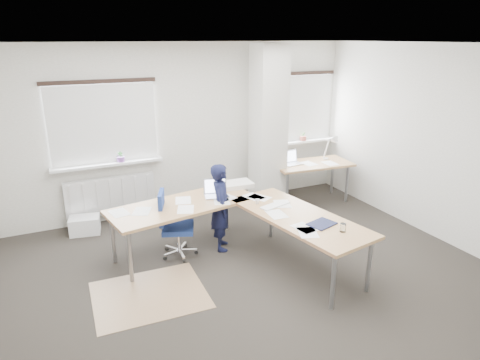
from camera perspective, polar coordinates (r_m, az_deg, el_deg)
name	(u,v)px	position (r m, az deg, el deg)	size (l,w,h in m)	color
ground	(250,273)	(5.59, 1.37, -12.34)	(6.00, 6.00, 0.00)	#272420
room_shell	(248,131)	(5.40, 1.09, 6.57)	(6.04, 5.04, 2.82)	#BBB7AB
floor_mat	(149,295)	(5.28, -11.98, -14.74)	(1.28, 1.08, 0.01)	#9B7854
white_crate	(85,225)	(6.99, -19.99, -5.67)	(0.44, 0.31, 0.26)	white
desk_main	(241,211)	(5.64, 0.19, -4.12)	(2.82, 2.63, 0.96)	#9D6943
desk_side	(312,165)	(7.75, 9.56, 1.94)	(1.46, 0.83, 1.22)	#9D6943
task_chair	(176,238)	(5.95, -8.52, -7.65)	(0.54, 0.53, 0.93)	navy
person	(221,207)	(5.95, -2.50, -3.63)	(0.45, 0.30, 1.25)	black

